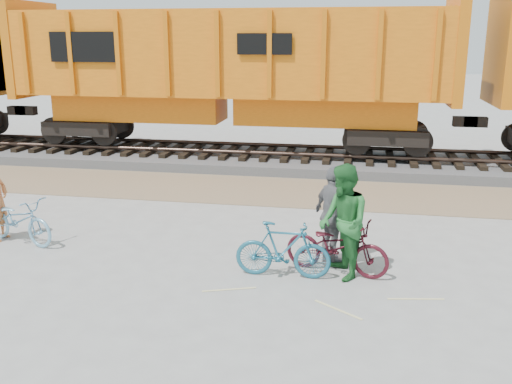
% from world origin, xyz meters
% --- Properties ---
extents(ground, '(120.00, 120.00, 0.00)m').
position_xyz_m(ground, '(0.00, 0.00, 0.00)').
color(ground, '#9E9E99').
rests_on(ground, ground).
extents(gravel_strip, '(120.00, 3.00, 0.02)m').
position_xyz_m(gravel_strip, '(0.00, 5.50, 0.01)').
color(gravel_strip, '#867053').
rests_on(gravel_strip, ground).
extents(ballast_bed, '(120.00, 4.00, 0.30)m').
position_xyz_m(ballast_bed, '(0.00, 9.00, 0.15)').
color(ballast_bed, slate).
rests_on(ballast_bed, ground).
extents(track, '(120.00, 2.60, 0.24)m').
position_xyz_m(track, '(0.00, 9.00, 0.47)').
color(track, black).
rests_on(track, ballast_bed).
extents(hopper_car_center, '(14.00, 3.13, 4.65)m').
position_xyz_m(hopper_car_center, '(-3.25, 9.00, 3.01)').
color(hopper_car_center, black).
rests_on(hopper_car_center, track).
extents(bicycle_blue, '(1.93, 1.15, 0.96)m').
position_xyz_m(bicycle_blue, '(-5.68, 0.62, 0.48)').
color(bicycle_blue, '#7AB3D2').
rests_on(bicycle_blue, ground).
extents(bicycle_teal, '(1.66, 0.48, 0.99)m').
position_xyz_m(bicycle_teal, '(-0.21, -0.11, 0.50)').
color(bicycle_teal, '#20647D').
rests_on(bicycle_teal, ground).
extents(bicycle_maroon, '(1.96, 1.09, 0.98)m').
position_xyz_m(bicycle_maroon, '(0.69, 0.25, 0.49)').
color(bicycle_maroon, '#44111B').
rests_on(bicycle_maroon, ground).
extents(person_man, '(1.05, 1.17, 1.98)m').
position_xyz_m(person_man, '(0.79, 0.09, 0.99)').
color(person_man, '#23682D').
rests_on(person_man, ground).
extents(person_woman, '(0.99, 1.14, 1.84)m').
position_xyz_m(person_woman, '(0.59, 0.65, 0.92)').
color(person_woman, slate).
rests_on(person_woman, ground).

